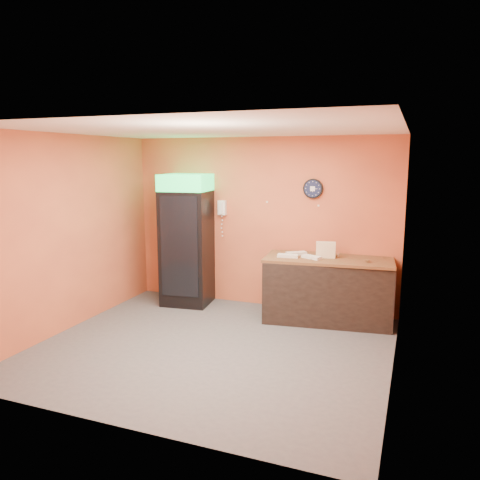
% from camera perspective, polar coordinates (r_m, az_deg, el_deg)
% --- Properties ---
extents(floor, '(4.50, 4.50, 0.00)m').
position_cam_1_polar(floor, '(6.33, -3.34, -12.92)').
color(floor, '#47474C').
rests_on(floor, ground).
extents(back_wall, '(4.50, 0.02, 2.80)m').
position_cam_1_polar(back_wall, '(7.77, 2.60, 2.12)').
color(back_wall, '#D9693D').
rests_on(back_wall, floor).
extents(left_wall, '(0.02, 4.00, 2.80)m').
position_cam_1_polar(left_wall, '(7.14, -20.17, 0.82)').
color(left_wall, '#D9693D').
rests_on(left_wall, floor).
extents(right_wall, '(0.02, 4.00, 2.80)m').
position_cam_1_polar(right_wall, '(5.42, 18.78, -1.83)').
color(right_wall, '#D9693D').
rests_on(right_wall, floor).
extents(ceiling, '(4.50, 4.00, 0.02)m').
position_cam_1_polar(ceiling, '(5.84, -3.63, 13.30)').
color(ceiling, white).
rests_on(ceiling, back_wall).
extents(beverage_cooler, '(0.85, 0.86, 2.20)m').
position_cam_1_polar(beverage_cooler, '(7.92, -6.60, -0.18)').
color(beverage_cooler, black).
rests_on(beverage_cooler, floor).
extents(prep_counter, '(1.97, 1.07, 0.94)m').
position_cam_1_polar(prep_counter, '(7.27, 10.63, -6.09)').
color(prep_counter, black).
rests_on(prep_counter, floor).
extents(wall_clock, '(0.31, 0.06, 0.31)m').
position_cam_1_polar(wall_clock, '(7.46, 8.89, 6.21)').
color(wall_clock, black).
rests_on(wall_clock, back_wall).
extents(wall_phone, '(0.13, 0.11, 0.25)m').
position_cam_1_polar(wall_phone, '(7.93, -2.22, 3.94)').
color(wall_phone, white).
rests_on(wall_phone, back_wall).
extents(butcher_paper, '(1.97, 1.03, 0.04)m').
position_cam_1_polar(butcher_paper, '(7.16, 10.76, -2.32)').
color(butcher_paper, brown).
rests_on(butcher_paper, prep_counter).
extents(sub_roll_stack, '(0.30, 0.15, 0.24)m').
position_cam_1_polar(sub_roll_stack, '(7.13, 10.42, -1.19)').
color(sub_roll_stack, beige).
rests_on(sub_roll_stack, butcher_paper).
extents(wrapped_sandwich_left, '(0.32, 0.16, 0.04)m').
position_cam_1_polar(wrapped_sandwich_left, '(7.11, 5.87, -1.92)').
color(wrapped_sandwich_left, silver).
rests_on(wrapped_sandwich_left, butcher_paper).
extents(wrapped_sandwich_mid, '(0.33, 0.24, 0.04)m').
position_cam_1_polar(wrapped_sandwich_mid, '(7.06, 8.73, -2.08)').
color(wrapped_sandwich_mid, silver).
rests_on(wrapped_sandwich_mid, butcher_paper).
extents(wrapped_sandwich_right, '(0.32, 0.29, 0.04)m').
position_cam_1_polar(wrapped_sandwich_right, '(7.31, 6.88, -1.62)').
color(wrapped_sandwich_right, silver).
rests_on(wrapped_sandwich_right, butcher_paper).
extents(kitchen_tool, '(0.06, 0.06, 0.06)m').
position_cam_1_polar(kitchen_tool, '(7.24, 11.84, -1.83)').
color(kitchen_tool, silver).
rests_on(kitchen_tool, butcher_paper).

